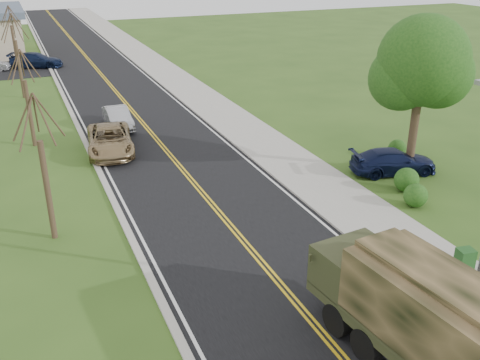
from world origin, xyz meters
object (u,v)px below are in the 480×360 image
sedan_silver (118,118)px  utility_box_near (465,259)px  military_truck (419,310)px  pickup_navy (393,161)px  suv_champagne (110,140)px

sedan_silver → utility_box_near: (8.28, -21.94, -0.17)m
military_truck → utility_box_near: (4.98, 3.12, -1.41)m
sedan_silver → pickup_navy: size_ratio=0.90×
military_truck → pickup_navy: bearing=48.1°
sedan_silver → pickup_navy: (11.74, -13.35, -0.01)m
pickup_navy → utility_box_near: size_ratio=5.64×
sedan_silver → utility_box_near: 23.45m
suv_champagne → military_truck: bearing=-69.8°
suv_champagne → pickup_navy: bearing=-26.9°
sedan_silver → suv_champagne: bearing=-106.9°
pickup_navy → sedan_silver: bearing=55.0°
pickup_navy → utility_box_near: pickup_navy is taller
suv_champagne → sedan_silver: (1.32, 4.38, -0.08)m
sedan_silver → utility_box_near: sedan_silver is taller
military_truck → suv_champagne: (-4.62, 20.68, -1.17)m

